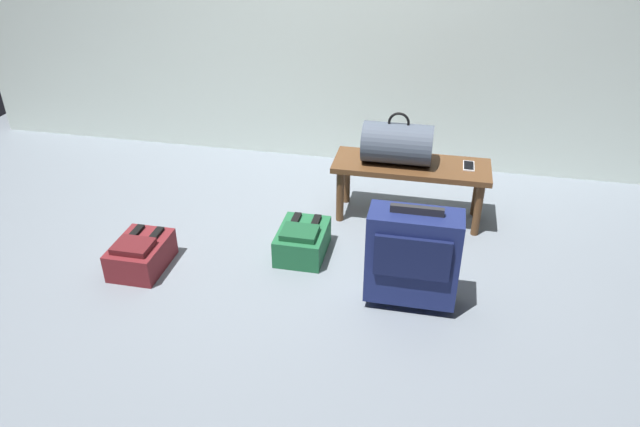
{
  "coord_description": "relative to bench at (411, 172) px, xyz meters",
  "views": [
    {
      "loc": [
        0.75,
        -2.78,
        2.04
      ],
      "look_at": [
        0.13,
        0.22,
        0.25
      ],
      "focal_mm": 33.36,
      "sensor_mm": 36.0,
      "label": 1
    }
  ],
  "objects": [
    {
      "name": "cell_phone",
      "position": [
        0.36,
        0.03,
        0.07
      ],
      "size": [
        0.07,
        0.14,
        0.01
      ],
      "color": "silver",
      "rests_on": "bench"
    },
    {
      "name": "backpack_green",
      "position": [
        -0.59,
        -0.57,
        -0.24
      ],
      "size": [
        0.28,
        0.38,
        0.21
      ],
      "color": "#1E6038",
      "rests_on": "ground"
    },
    {
      "name": "bench",
      "position": [
        0.0,
        0.0,
        0.0
      ],
      "size": [
        1.0,
        0.36,
        0.4
      ],
      "color": "brown",
      "rests_on": "ground"
    },
    {
      "name": "suitcase_upright_navy",
      "position": [
        0.08,
        -0.92,
        -0.03
      ],
      "size": [
        0.48,
        0.23,
        0.6
      ],
      "color": "navy",
      "rests_on": "ground"
    },
    {
      "name": "backpack_maroon",
      "position": [
        -1.48,
        -0.91,
        -0.24
      ],
      "size": [
        0.28,
        0.38,
        0.21
      ],
      "color": "maroon",
      "rests_on": "ground"
    },
    {
      "name": "ground_plane",
      "position": [
        -0.62,
        -0.72,
        -0.34
      ],
      "size": [
        6.6,
        6.6,
        0.0
      ],
      "primitive_type": "plane",
      "color": "slate"
    },
    {
      "name": "duffel_bag_slate",
      "position": [
        -0.1,
        -0.0,
        0.19
      ],
      "size": [
        0.44,
        0.26,
        0.34
      ],
      "color": "#475160",
      "rests_on": "bench"
    }
  ]
}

